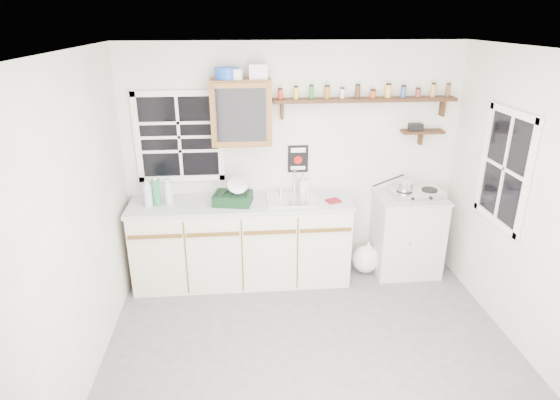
{
  "coord_description": "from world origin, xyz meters",
  "views": [
    {
      "loc": [
        -0.58,
        -3.25,
        2.72
      ],
      "look_at": [
        -0.24,
        0.55,
        1.22
      ],
      "focal_mm": 30.0,
      "sensor_mm": 36.0,
      "label": 1
    }
  ],
  "objects_px": {
    "upper_cabinet": "(241,112)",
    "hotplate": "(417,193)",
    "dish_rack": "(234,195)",
    "right_cabinet": "(406,234)",
    "spice_shelf": "(365,98)",
    "main_cabinet": "(242,241)"
  },
  "relations": [
    {
      "from": "dish_rack",
      "to": "hotplate",
      "type": "xyz_separation_m",
      "value": [
        1.96,
        0.05,
        -0.06
      ]
    },
    {
      "from": "main_cabinet",
      "to": "right_cabinet",
      "type": "distance_m",
      "value": 1.84
    },
    {
      "from": "right_cabinet",
      "to": "hotplate",
      "type": "bearing_deg",
      "value": -19.37
    },
    {
      "from": "right_cabinet",
      "to": "dish_rack",
      "type": "relative_size",
      "value": 2.14
    },
    {
      "from": "upper_cabinet",
      "to": "dish_rack",
      "type": "relative_size",
      "value": 1.53
    },
    {
      "from": "right_cabinet",
      "to": "hotplate",
      "type": "relative_size",
      "value": 1.61
    },
    {
      "from": "upper_cabinet",
      "to": "dish_rack",
      "type": "bearing_deg",
      "value": -117.28
    },
    {
      "from": "upper_cabinet",
      "to": "main_cabinet",
      "type": "bearing_deg",
      "value": -103.68
    },
    {
      "from": "main_cabinet",
      "to": "spice_shelf",
      "type": "xyz_separation_m",
      "value": [
        1.32,
        0.21,
        1.47
      ]
    },
    {
      "from": "main_cabinet",
      "to": "dish_rack",
      "type": "relative_size",
      "value": 5.42
    },
    {
      "from": "spice_shelf",
      "to": "dish_rack",
      "type": "bearing_deg",
      "value": -169.28
    },
    {
      "from": "upper_cabinet",
      "to": "hotplate",
      "type": "bearing_deg",
      "value": -4.26
    },
    {
      "from": "main_cabinet",
      "to": "spice_shelf",
      "type": "distance_m",
      "value": 1.98
    },
    {
      "from": "spice_shelf",
      "to": "hotplate",
      "type": "bearing_deg",
      "value": -19.79
    },
    {
      "from": "main_cabinet",
      "to": "right_cabinet",
      "type": "bearing_deg",
      "value": 0.79
    },
    {
      "from": "right_cabinet",
      "to": "spice_shelf",
      "type": "height_order",
      "value": "spice_shelf"
    },
    {
      "from": "right_cabinet",
      "to": "upper_cabinet",
      "type": "bearing_deg",
      "value": 176.24
    },
    {
      "from": "upper_cabinet",
      "to": "hotplate",
      "type": "height_order",
      "value": "upper_cabinet"
    },
    {
      "from": "right_cabinet",
      "to": "spice_shelf",
      "type": "bearing_deg",
      "value": 160.16
    },
    {
      "from": "upper_cabinet",
      "to": "hotplate",
      "type": "relative_size",
      "value": 1.15
    },
    {
      "from": "main_cabinet",
      "to": "spice_shelf",
      "type": "relative_size",
      "value": 1.21
    },
    {
      "from": "spice_shelf",
      "to": "hotplate",
      "type": "height_order",
      "value": "spice_shelf"
    }
  ]
}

